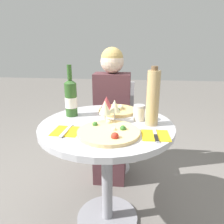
% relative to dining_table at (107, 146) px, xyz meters
% --- Properties ---
extents(ground_plane, '(12.00, 12.00, 0.00)m').
position_rel_dining_table_xyz_m(ground_plane, '(0.00, 0.00, -0.59)').
color(ground_plane, slate).
rests_on(ground_plane, ground).
extents(dining_table, '(0.84, 0.84, 0.75)m').
position_rel_dining_table_xyz_m(dining_table, '(0.00, 0.00, 0.00)').
color(dining_table, gray).
rests_on(dining_table, ground_plane).
extents(chair_behind_diner, '(0.40, 0.40, 0.85)m').
position_rel_dining_table_xyz_m(chair_behind_diner, '(-0.04, 0.75, -0.17)').
color(chair_behind_diner, '#ADADB2').
rests_on(chair_behind_diner, ground_plane).
extents(seated_diner, '(0.33, 0.41, 1.19)m').
position_rel_dining_table_xyz_m(seated_diner, '(-0.04, 0.62, -0.03)').
color(seated_diner, '#512D33').
rests_on(seated_diner, ground_plane).
extents(pizza_large, '(0.35, 0.35, 0.05)m').
position_rel_dining_table_xyz_m(pizza_large, '(0.03, -0.16, 0.17)').
color(pizza_large, '#E5C17F').
rests_on(pizza_large, dining_table).
extents(pizza_small_far, '(0.27, 0.27, 0.05)m').
position_rel_dining_table_xyz_m(pizza_small_far, '(0.05, 0.24, 0.17)').
color(pizza_small_far, '#DBB26B').
rests_on(pizza_small_far, dining_table).
extents(wine_bottle, '(0.08, 0.08, 0.35)m').
position_rel_dining_table_xyz_m(wine_bottle, '(-0.26, 0.13, 0.28)').
color(wine_bottle, '#2D5623').
rests_on(wine_bottle, dining_table).
extents(tall_carafe, '(0.08, 0.08, 0.36)m').
position_rel_dining_table_xyz_m(tall_carafe, '(0.28, 0.02, 0.33)').
color(tall_carafe, tan).
rests_on(tall_carafe, dining_table).
extents(sugar_shaker, '(0.08, 0.08, 0.10)m').
position_rel_dining_table_xyz_m(sugar_shaker, '(0.20, 0.08, 0.21)').
color(sugar_shaker, silver).
rests_on(sugar_shaker, dining_table).
extents(wine_glass_front_left, '(0.07, 0.07, 0.15)m').
position_rel_dining_table_xyz_m(wine_glass_front_left, '(-0.01, -0.02, 0.27)').
color(wine_glass_front_left, silver).
rests_on(wine_glass_front_left, dining_table).
extents(wine_glass_center, '(0.07, 0.07, 0.15)m').
position_rel_dining_table_xyz_m(wine_glass_center, '(0.05, 0.02, 0.26)').
color(wine_glass_center, silver).
rests_on(wine_glass_center, dining_table).
extents(wine_glass_back_left, '(0.08, 0.08, 0.16)m').
position_rel_dining_table_xyz_m(wine_glass_back_left, '(-0.01, 0.06, 0.27)').
color(wine_glass_back_left, silver).
rests_on(wine_glass_back_left, dining_table).
extents(place_setting_left, '(0.16, 0.19, 0.01)m').
position_rel_dining_table_xyz_m(place_setting_left, '(-0.21, -0.15, 0.16)').
color(place_setting_left, gold).
rests_on(place_setting_left, dining_table).
extents(place_setting_right, '(0.16, 0.19, 0.01)m').
position_rel_dining_table_xyz_m(place_setting_right, '(0.29, -0.15, 0.16)').
color(place_setting_right, gold).
rests_on(place_setting_right, dining_table).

